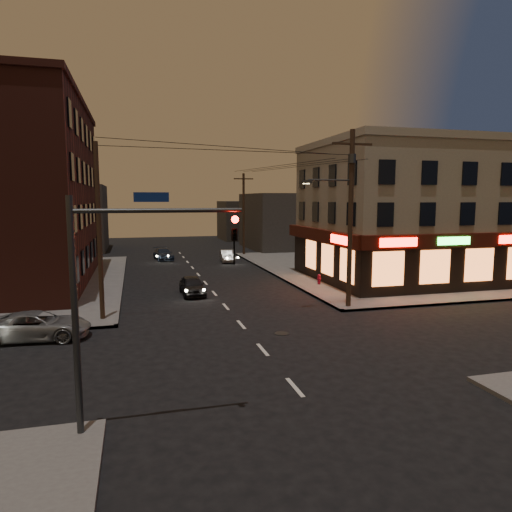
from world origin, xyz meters
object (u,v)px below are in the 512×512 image
object	(u,v)px
sedan_mid	(227,256)
fire_hydrant	(319,279)
suv_cross	(37,326)
sedan_far	(163,254)
sedan_near	(192,286)

from	to	relation	value
sedan_mid	fire_hydrant	xyz separation A→B (m)	(3.90, -14.53, -0.05)
suv_cross	fire_hydrant	xyz separation A→B (m)	(17.24, 8.55, -0.08)
sedan_far	fire_hydrant	xyz separation A→B (m)	(10.04, -17.84, -0.05)
sedan_mid	suv_cross	bearing A→B (deg)	-114.60
sedan_mid	fire_hydrant	distance (m)	15.04
suv_cross	sedan_near	distance (m)	11.22
sedan_near	sedan_far	xyz separation A→B (m)	(-0.75, 18.47, -0.02)
sedan_mid	sedan_far	world-z (taller)	sedan_mid
suv_cross	sedan_far	size ratio (longest dim) A/B	1.10
sedan_far	fire_hydrant	distance (m)	20.47
suv_cross	sedan_near	world-z (taller)	suv_cross
suv_cross	sedan_near	xyz separation A→B (m)	(7.95, 7.92, -0.01)
sedan_near	sedan_mid	xyz separation A→B (m)	(5.39, 15.16, -0.02)
suv_cross	sedan_mid	bearing A→B (deg)	-24.92
sedan_near	sedan_far	world-z (taller)	sedan_near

